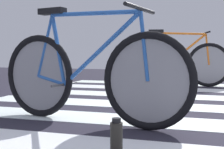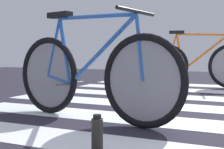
{
  "view_description": "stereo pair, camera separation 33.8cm",
  "coord_description": "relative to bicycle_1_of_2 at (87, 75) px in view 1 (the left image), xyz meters",
  "views": [
    {
      "loc": [
        -0.32,
        -2.66,
        0.59
      ],
      "look_at": [
        -0.99,
        -0.38,
        0.41
      ],
      "focal_mm": 49.14,
      "sensor_mm": 36.0,
      "label": 1
    },
    {
      "loc": [
        0.02,
        -2.66,
        0.59
      ],
      "look_at": [
        -0.99,
        -0.38,
        0.41
      ],
      "focal_mm": 49.14,
      "sensor_mm": 36.0,
      "label": 2
    }
  ],
  "objects": [
    {
      "name": "bicycle_1_of_2",
      "position": [
        0.0,
        0.0,
        0.0
      ],
      "size": [
        1.71,
        0.56,
        0.93
      ],
      "rotation": [
        0.0,
        0.0,
        -0.2
      ],
      "color": "black",
      "rests_on": "ground"
    },
    {
      "name": "bicycle_2_of_2",
      "position": [
        0.48,
        2.83,
        0.0
      ],
      "size": [
        1.71,
        0.56,
        0.93
      ],
      "rotation": [
        0.0,
        0.0,
        0.2
      ],
      "color": "black",
      "rests_on": "ground"
    },
    {
      "name": "water_bottle",
      "position": [
        0.46,
        -0.77,
        -0.28
      ],
      "size": [
        0.07,
        0.07,
        0.23
      ],
      "color": "#2C2A24",
      "rests_on": "ground"
    }
  ]
}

